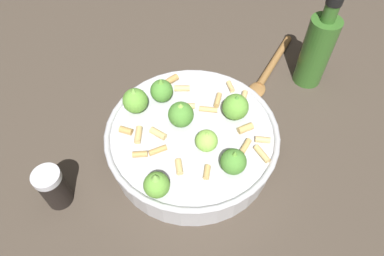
# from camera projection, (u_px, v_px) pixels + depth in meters

# --- Properties ---
(ground_plane) EXTENTS (2.40, 2.40, 0.00)m
(ground_plane) POSITION_uv_depth(u_px,v_px,m) (192.00, 151.00, 0.65)
(ground_plane) COLOR #42382D
(cooking_pan) EXTENTS (0.31, 0.31, 0.12)m
(cooking_pan) POSITION_uv_depth(u_px,v_px,m) (192.00, 138.00, 0.62)
(cooking_pan) COLOR #B7B7BC
(cooking_pan) RESTS_ON ground
(pepper_shaker) EXTENTS (0.04, 0.04, 0.08)m
(pepper_shaker) POSITION_uv_depth(u_px,v_px,m) (53.00, 187.00, 0.55)
(pepper_shaker) COLOR black
(pepper_shaker) RESTS_ON ground
(olive_oil_bottle) EXTENTS (0.06, 0.06, 0.20)m
(olive_oil_bottle) POSITION_uv_depth(u_px,v_px,m) (317.00, 49.00, 0.70)
(olive_oil_bottle) COLOR #336023
(olive_oil_bottle) RESTS_ON ground
(wooden_spoon) EXTENTS (0.18, 0.18, 0.02)m
(wooden_spoon) POSITION_uv_depth(u_px,v_px,m) (269.00, 70.00, 0.77)
(wooden_spoon) COLOR olive
(wooden_spoon) RESTS_ON ground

